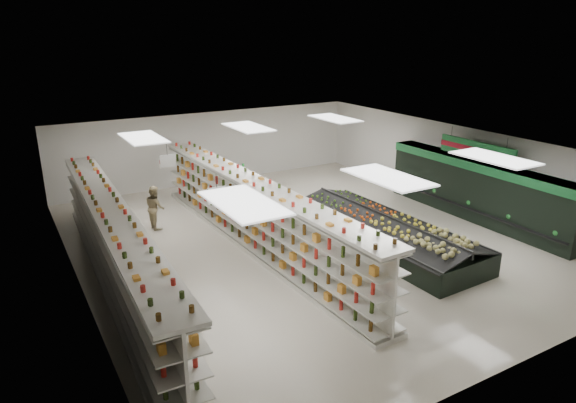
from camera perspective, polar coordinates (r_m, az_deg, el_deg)
floor at (r=17.24m, az=1.66°, el=-4.25°), size 16.00×16.00×0.00m
ceiling at (r=16.26m, az=1.77°, el=6.20°), size 14.00×16.00×0.02m
wall_back at (r=23.62m, az=-8.61°, el=5.96°), size 14.00×0.02×3.20m
wall_front at (r=11.25m, az=24.06°, el=-10.09°), size 14.00×0.02×3.20m
wall_left at (r=14.48m, az=-22.60°, el=-3.50°), size 0.02×16.00×3.20m
wall_right at (r=21.09m, az=18.14°, el=3.71°), size 0.02×16.00×3.20m
produce_wall_case at (r=19.91m, az=20.29°, el=1.54°), size 0.93×8.00×2.20m
aisle_sign_near at (r=12.98m, az=-7.90°, el=0.74°), size 0.52×0.06×0.75m
aisle_sign_far at (r=16.62m, az=-13.22°, el=4.40°), size 0.52×0.06×0.75m
hortifruti_banner at (r=19.35m, az=20.21°, el=5.41°), size 0.12×3.20×0.95m
gondola_left at (r=14.63m, az=-18.64°, el=-5.27°), size 1.42×12.81×2.22m
gondola_center at (r=16.35m, az=-3.76°, el=-1.72°), size 1.38×12.88×2.23m
produce_island at (r=16.97m, az=10.59°, el=-3.21°), size 2.79×7.12×1.05m
soda_endcap at (r=20.89m, az=-6.25°, el=1.87°), size 1.22×0.90×1.47m
shopper_main at (r=15.01m, az=3.82°, el=-3.98°), size 0.82×0.76×1.88m
shopper_background at (r=18.56m, az=-14.55°, el=-0.61°), size 0.50×0.77×1.54m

